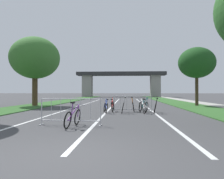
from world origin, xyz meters
name	(u,v)px	position (x,y,z in m)	size (l,w,h in m)	color
ground_plane	(63,157)	(0.00, 0.00, 0.00)	(300.00, 300.00, 0.00)	#3D3D3F
grass_verge_left	(62,101)	(-6.99, 24.22, 0.03)	(3.15, 59.19, 0.05)	#2D5B26
grass_verge_right	(172,102)	(6.99, 24.22, 0.03)	(3.15, 59.19, 0.05)	#2D5B26
sidewalk_path_right	(192,102)	(9.42, 24.22, 0.04)	(1.71, 59.19, 0.08)	#9E9B93
lane_stripe_center	(113,105)	(0.00, 17.12, 0.00)	(0.14, 34.24, 0.01)	silver
lane_stripe_right_lane	(144,105)	(2.98, 17.12, 0.00)	(0.14, 34.24, 0.01)	silver
lane_stripe_left_lane	(82,105)	(-2.98, 17.12, 0.00)	(0.14, 34.24, 0.01)	silver
overpass_bridge	(121,80)	(0.00, 48.92, 4.05)	(20.87, 3.47, 5.89)	#2D2D30
tree_left_maple_mid	(35,58)	(-6.95, 15.29, 4.31)	(4.42, 4.42, 6.21)	#4C3823
tree_right_pine_near	(197,63)	(7.57, 16.16, 3.88)	(3.25, 3.25, 5.28)	#3D2D1E
crowd_barrier_nearest	(71,112)	(-0.90, 4.19, 0.52)	(2.44, 0.57, 1.05)	#ADADB2
crowd_barrier_second	(133,104)	(1.68, 9.85, 0.52)	(2.43, 0.50, 1.05)	#ADADB2
bicycle_teal_0	(144,106)	(2.39, 10.26, 0.37)	(0.74, 1.70, 1.01)	black
bicycle_purple_1	(73,117)	(-0.71, 3.79, 0.35)	(0.57, 1.65, 0.95)	black
bicycle_orange_2	(133,106)	(1.71, 10.30, 0.37)	(0.44, 1.68, 0.96)	black
bicycle_red_3	(113,106)	(0.37, 10.30, 0.36)	(0.43, 1.64, 0.93)	black
bicycle_silver_4	(123,107)	(1.06, 9.27, 0.38)	(0.53, 1.67, 1.05)	black
bicycle_white_5	(142,107)	(2.24, 9.31, 0.37)	(0.48, 1.63, 0.89)	black
bicycle_blue_6	(106,107)	(0.00, 9.29, 0.35)	(0.49, 1.57, 0.89)	black
bicycle_black_7	(155,107)	(3.04, 9.44, 0.38)	(0.63, 1.74, 0.94)	black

